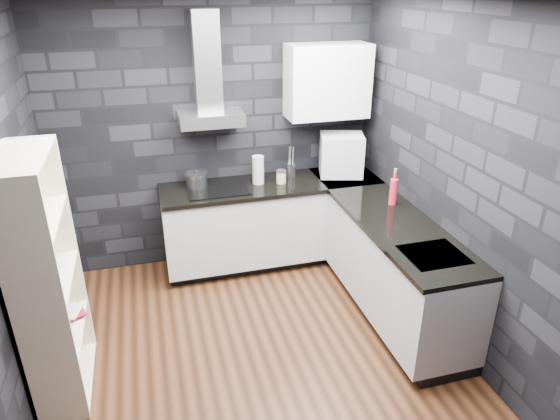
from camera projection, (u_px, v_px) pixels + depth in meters
name	position (u px, v px, depth m)	size (l,w,h in m)	color
ground	(254.00, 347.00, 4.11)	(3.20, 3.20, 0.00)	#462616
wall_back	(214.00, 134.00, 4.96)	(3.20, 0.05, 2.70)	black
wall_front	(332.00, 343.00, 2.12)	(3.20, 0.05, 2.70)	black
wall_right	(451.00, 175.00, 3.94)	(0.05, 3.20, 2.70)	black
toekick_back	(271.00, 255.00, 5.38)	(2.18, 0.50, 0.10)	black
toekick_right	(396.00, 309.00, 4.50)	(0.50, 1.78, 0.10)	black
counter_back_cab	(272.00, 220.00, 5.16)	(2.20, 0.60, 0.76)	silver
counter_right_cab	(397.00, 268.00, 4.31)	(0.60, 1.80, 0.76)	silver
counter_back_top	(272.00, 185.00, 4.99)	(2.20, 0.62, 0.04)	black
counter_right_top	(400.00, 227.00, 4.14)	(0.62, 1.80, 0.04)	black
counter_corner_top	(346.00, 177.00, 5.19)	(0.62, 0.62, 0.04)	black
hood_body	(211.00, 119.00, 4.69)	(0.60, 0.34, 0.12)	#B4B5BA
hood_chimney	(207.00, 62.00, 4.53)	(0.24, 0.20, 0.90)	#B4B5BA
upper_cabinet	(327.00, 81.00, 4.84)	(0.80, 0.35, 0.70)	silver
cooktop	(217.00, 188.00, 4.85)	(0.58, 0.50, 0.01)	black
sink_rim	(434.00, 255.00, 3.70)	(0.44, 0.40, 0.01)	#B4B5BA
pot	(197.00, 180.00, 4.86)	(0.21, 0.21, 0.12)	#B2B2B6
glass_vase	(258.00, 170.00, 4.92)	(0.11, 0.11, 0.28)	#B3BCC1
storage_jar	(281.00, 177.00, 4.96)	(0.10, 0.10, 0.12)	#CBAE86
utensil_crock	(291.00, 170.00, 5.13)	(0.10, 0.10, 0.14)	#B2B2B6
appliance_garage	(341.00, 155.00, 5.08)	(0.42, 0.33, 0.42)	silver
red_bottle	(393.00, 192.00, 4.46)	(0.07, 0.07, 0.24)	#B81C32
bookshelf	(47.00, 281.00, 3.37)	(0.34, 0.80, 1.80)	beige
fruit_bowl	(43.00, 286.00, 3.25)	(0.20, 0.20, 0.05)	white
book_red	(61.00, 306.00, 3.67)	(0.15, 0.02, 0.20)	maroon
book_second	(58.00, 301.00, 3.68)	(0.15, 0.02, 0.20)	#B2B2B2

